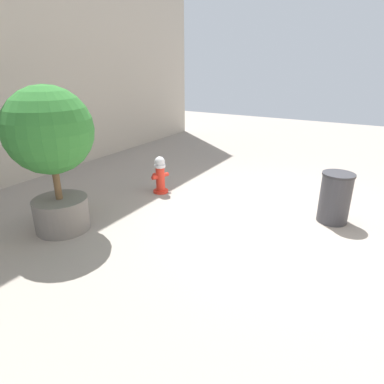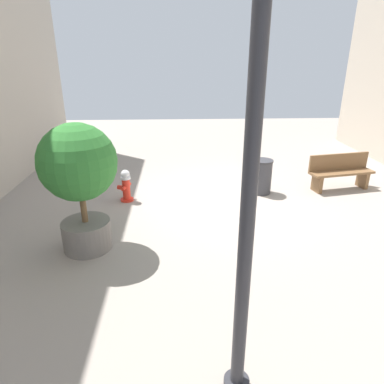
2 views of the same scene
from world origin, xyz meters
name	(u,v)px [view 1 (image 1 of 2)]	position (x,y,z in m)	size (l,w,h in m)	color
ground_plane	(271,217)	(0.00, 0.00, 0.00)	(23.40, 23.40, 0.00)	gray
fire_hydrant	(160,175)	(2.49, 0.00, 0.40)	(0.40, 0.42, 0.81)	red
planter_tree	(51,144)	(2.92, 2.24, 1.47)	(1.36, 1.36, 2.36)	slate
trash_bin	(335,198)	(-0.99, -0.37, 0.45)	(0.54, 0.54, 0.90)	#38383D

